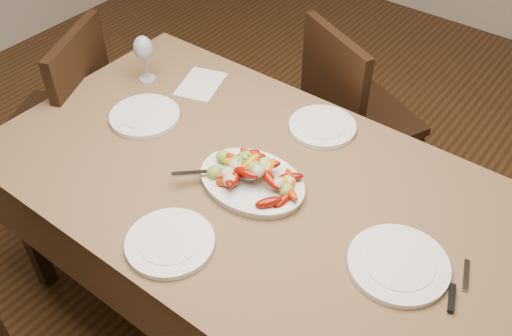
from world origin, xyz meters
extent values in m
plane|color=#3A2411|center=(0.00, 0.00, 0.00)|extent=(6.00, 6.00, 0.00)
cube|color=brown|center=(0.14, 0.13, 0.38)|extent=(1.84, 1.04, 0.76)
ellipsoid|color=white|center=(0.14, 0.11, 0.77)|extent=(0.35, 0.26, 0.02)
cylinder|color=white|center=(-0.39, 0.15, 0.77)|extent=(0.26, 0.26, 0.02)
cylinder|color=white|center=(0.67, 0.11, 0.77)|extent=(0.29, 0.29, 0.02)
cylinder|color=white|center=(0.17, 0.50, 0.77)|extent=(0.24, 0.24, 0.02)
cylinder|color=white|center=(0.11, -0.23, 0.77)|extent=(0.26, 0.26, 0.02)
cube|color=silver|center=(-0.37, 0.44, 0.76)|extent=(0.21, 0.25, 0.00)
camera|label=1|loc=(0.96, -0.92, 2.05)|focal=40.00mm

